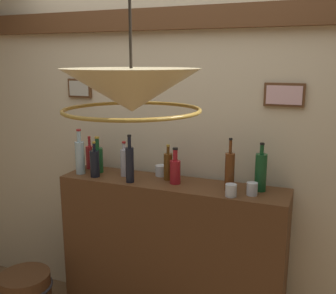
# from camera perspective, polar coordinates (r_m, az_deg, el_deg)

# --- Properties ---
(panelled_rear_partition) EXTENTS (3.70, 0.15, 2.45)m
(panelled_rear_partition) POSITION_cam_1_polar(r_m,az_deg,el_deg) (2.76, 2.32, -0.13)
(panelled_rear_partition) COLOR beige
(panelled_rear_partition) RESTS_ON ground
(bar_shelf_unit) EXTENTS (1.53, 0.34, 1.10)m
(bar_shelf_unit) POSITION_cam_1_polar(r_m,az_deg,el_deg) (2.80, 0.40, -16.00)
(bar_shelf_unit) COLOR brown
(bar_shelf_unit) RESTS_ON ground
(liquor_bottle_mezcal) EXTENTS (0.06, 0.06, 0.24)m
(liquor_bottle_mezcal) POSITION_cam_1_polar(r_m,az_deg,el_deg) (2.95, -11.34, -1.38)
(liquor_bottle_mezcal) COLOR maroon
(liquor_bottle_mezcal) RESTS_ON bar_shelf_unit
(liquor_bottle_gin) EXTENTS (0.08, 0.08, 0.26)m
(liquor_bottle_gin) POSITION_cam_1_polar(r_m,az_deg,el_deg) (2.83, -10.23, -1.74)
(liquor_bottle_gin) COLOR #184C23
(liquor_bottle_gin) RESTS_ON bar_shelf_unit
(liquor_bottle_tequila) EXTENTS (0.05, 0.05, 0.32)m
(liquor_bottle_tequila) POSITION_cam_1_polar(r_m,az_deg,el_deg) (2.57, -5.61, -2.41)
(liquor_bottle_tequila) COLOR black
(liquor_bottle_tequila) RESTS_ON bar_shelf_unit
(liquor_bottle_rye) EXTENTS (0.06, 0.06, 0.32)m
(liquor_bottle_rye) POSITION_cam_1_polar(r_m,az_deg,el_deg) (2.82, -12.75, -1.33)
(liquor_bottle_rye) COLOR #A5C2CA
(liquor_bottle_rye) RESTS_ON bar_shelf_unit
(liquor_bottle_amaro) EXTENTS (0.06, 0.06, 0.24)m
(liquor_bottle_amaro) POSITION_cam_1_polar(r_m,az_deg,el_deg) (2.61, 0.01, -2.80)
(liquor_bottle_amaro) COLOR brown
(liquor_bottle_amaro) RESTS_ON bar_shelf_unit
(liquor_bottle_brandy) EXTENTS (0.07, 0.07, 0.30)m
(liquor_bottle_brandy) POSITION_cam_1_polar(r_m,az_deg,el_deg) (2.46, 13.40, -3.53)
(liquor_bottle_brandy) COLOR #164C25
(liquor_bottle_brandy) RESTS_ON bar_shelf_unit
(liquor_bottle_vodka) EXTENTS (0.07, 0.07, 0.24)m
(liquor_bottle_vodka) POSITION_cam_1_polar(r_m,az_deg,el_deg) (2.54, 1.06, -3.43)
(liquor_bottle_vodka) COLOR #A51C25
(liquor_bottle_vodka) RESTS_ON bar_shelf_unit
(liquor_bottle_vermouth) EXTENTS (0.06, 0.06, 0.25)m
(liquor_bottle_vermouth) POSITION_cam_1_polar(r_m,az_deg,el_deg) (2.73, -10.66, -2.34)
(liquor_bottle_vermouth) COLOR black
(liquor_bottle_vermouth) RESTS_ON bar_shelf_unit
(liquor_bottle_rum) EXTENTS (0.06, 0.06, 0.33)m
(liquor_bottle_rum) POSITION_cam_1_polar(r_m,az_deg,el_deg) (2.42, 9.00, -3.48)
(liquor_bottle_rum) COLOR #623215
(liquor_bottle_rum) RESTS_ON bar_shelf_unit
(liquor_bottle_whiskey) EXTENTS (0.05, 0.05, 0.25)m
(liquor_bottle_whiskey) POSITION_cam_1_polar(r_m,az_deg,el_deg) (2.72, -6.40, -2.17)
(liquor_bottle_whiskey) COLOR #B5B7C7
(liquor_bottle_whiskey) RESTS_ON bar_shelf_unit
(glass_tumbler_rocks) EXTENTS (0.07, 0.07, 0.07)m
(glass_tumbler_rocks) POSITION_cam_1_polar(r_m,az_deg,el_deg) (2.35, 9.18, -6.27)
(glass_tumbler_rocks) COLOR silver
(glass_tumbler_rocks) RESTS_ON bar_shelf_unit
(glass_tumbler_highball) EXTENTS (0.08, 0.08, 0.07)m
(glass_tumbler_highball) POSITION_cam_1_polar(r_m,az_deg,el_deg) (2.72, -1.04, -3.46)
(glass_tumbler_highball) COLOR silver
(glass_tumbler_highball) RESTS_ON bar_shelf_unit
(glass_tumbler_shot) EXTENTS (0.07, 0.07, 0.08)m
(glass_tumbler_shot) POSITION_cam_1_polar(r_m,az_deg,el_deg) (2.39, 12.19, -6.00)
(glass_tumbler_shot) COLOR silver
(glass_tumbler_shot) RESTS_ON bar_shelf_unit
(pendant_lamp) EXTENTS (0.57, 0.57, 0.46)m
(pendant_lamp) POSITION_cam_1_polar(r_m,az_deg,el_deg) (1.59, -5.35, 8.02)
(pendant_lamp) COLOR beige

